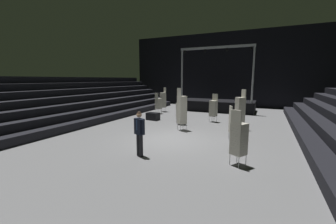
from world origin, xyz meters
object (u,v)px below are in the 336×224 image
(chair_stack_rear_left, at_px, (182,109))
(equipment_road_case, at_px, (153,116))
(stage_riser, at_px, (217,104))
(chair_stack_front_left, at_px, (239,138))
(chair_stack_rear_right, at_px, (158,103))
(man_with_tie, at_px, (139,131))
(chair_stack_front_right, at_px, (234,123))
(chair_stack_mid_centre, at_px, (163,100))
(chair_stack_rear_centre, at_px, (213,108))
(chair_stack_mid_right, at_px, (240,110))
(chair_stack_mid_left, at_px, (180,110))

(chair_stack_rear_left, bearing_deg, equipment_road_case, -175.28)
(stage_riser, relative_size, chair_stack_front_left, 3.44)
(equipment_road_case, bearing_deg, chair_stack_rear_right, 109.65)
(man_with_tie, relative_size, chair_stack_front_right, 1.04)
(man_with_tie, bearing_deg, stage_riser, -66.73)
(chair_stack_mid_centre, distance_m, chair_stack_rear_right, 1.19)
(chair_stack_rear_left, relative_size, chair_stack_rear_right, 1.38)
(chair_stack_rear_right, height_order, chair_stack_rear_centre, chair_stack_rear_centre)
(man_with_tie, height_order, chair_stack_mid_right, chair_stack_mid_right)
(chair_stack_mid_right, bearing_deg, chair_stack_rear_centre, 11.43)
(man_with_tie, xyz_separation_m, chair_stack_rear_centre, (1.03, 7.96, -0.02))
(stage_riser, xyz_separation_m, chair_stack_front_right, (2.91, -9.92, 0.27))
(chair_stack_rear_right, bearing_deg, chair_stack_front_left, -22.62)
(chair_stack_mid_left, relative_size, chair_stack_rear_right, 1.05)
(chair_stack_mid_left, relative_size, chair_stack_mid_centre, 0.85)
(stage_riser, height_order, chair_stack_mid_centre, stage_riser)
(stage_riser, distance_m, chair_stack_mid_centre, 5.24)
(man_with_tie, distance_m, chair_stack_front_right, 4.81)
(chair_stack_rear_left, distance_m, chair_stack_rear_right, 6.46)
(chair_stack_mid_left, distance_m, chair_stack_rear_left, 1.73)
(chair_stack_front_left, distance_m, chair_stack_mid_left, 7.13)
(man_with_tie, bearing_deg, chair_stack_mid_centre, -44.77)
(chair_stack_front_right, xyz_separation_m, chair_stack_rear_centre, (-1.98, 4.21, 0.13))
(chair_stack_front_left, relative_size, chair_stack_mid_centre, 0.89)
(chair_stack_mid_centre, relative_size, chair_stack_rear_centre, 1.13)
(man_with_tie, distance_m, chair_stack_rear_centre, 8.02)
(man_with_tie, relative_size, chair_stack_rear_left, 0.72)
(chair_stack_front_right, height_order, chair_stack_mid_centre, chair_stack_mid_centre)
(stage_riser, relative_size, man_with_tie, 3.82)
(stage_riser, bearing_deg, chair_stack_mid_left, -96.84)
(chair_stack_mid_left, height_order, chair_stack_mid_right, chair_stack_mid_right)
(chair_stack_mid_left, distance_m, chair_stack_mid_centre, 5.78)
(chair_stack_rear_centre, bearing_deg, stage_riser, -63.82)
(chair_stack_rear_left, bearing_deg, chair_stack_mid_left, 154.62)
(man_with_tie, distance_m, chair_stack_mid_left, 6.30)
(chair_stack_front_left, bearing_deg, equipment_road_case, 168.70)
(chair_stack_mid_centre, bearing_deg, stage_riser, -108.01)
(chair_stack_mid_right, height_order, chair_stack_rear_right, chair_stack_mid_right)
(chair_stack_mid_left, height_order, chair_stack_rear_centre, chair_stack_rear_centre)
(chair_stack_front_left, distance_m, chair_stack_rear_centre, 7.76)
(chair_stack_rear_right, height_order, equipment_road_case, chair_stack_rear_right)
(chair_stack_mid_left, xyz_separation_m, chair_stack_mid_centre, (-3.49, 4.60, 0.17))
(chair_stack_rear_centre, bearing_deg, equipment_road_case, 31.48)
(chair_stack_mid_right, height_order, chair_stack_rear_left, chair_stack_rear_left)
(chair_stack_rear_left, bearing_deg, chair_stack_front_left, -8.65)
(chair_stack_mid_centre, relative_size, equipment_road_case, 2.47)
(stage_riser, xyz_separation_m, chair_stack_rear_centre, (0.94, -5.71, 0.40))
(chair_stack_mid_left, bearing_deg, equipment_road_case, 130.06)
(man_with_tie, height_order, chair_stack_mid_centre, chair_stack_mid_centre)
(equipment_road_case, bearing_deg, chair_stack_rear_left, -34.77)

